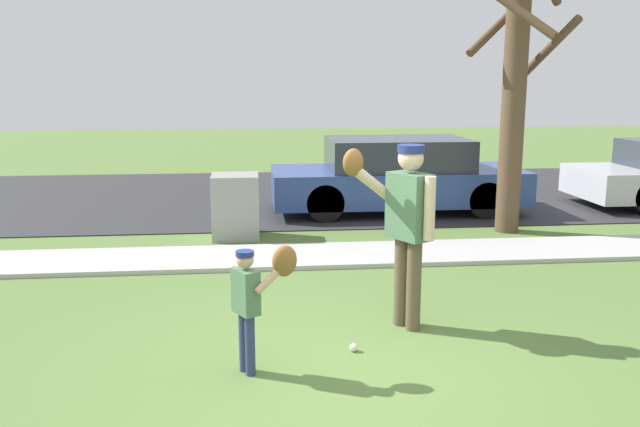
{
  "coord_description": "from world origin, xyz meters",
  "views": [
    {
      "loc": [
        -0.73,
        -5.14,
        2.39
      ],
      "look_at": [
        -0.03,
        1.7,
        1.0
      ],
      "focal_mm": 37.45,
      "sensor_mm": 36.0,
      "label": 1
    }
  ],
  "objects_px": {
    "utility_cabinet": "(236,206)",
    "parked_wagon_blue": "(397,176)",
    "person_child": "(256,291)",
    "street_tree_near": "(515,84)",
    "baseball": "(354,348)",
    "person_adult": "(405,216)"
  },
  "relations": [
    {
      "from": "person_child",
      "to": "utility_cabinet",
      "type": "xyz_separation_m",
      "value": [
        -0.27,
        4.85,
        -0.22
      ]
    },
    {
      "from": "person_child",
      "to": "utility_cabinet",
      "type": "bearing_deg",
      "value": 63.3
    },
    {
      "from": "baseball",
      "to": "street_tree_near",
      "type": "xyz_separation_m",
      "value": [
        3.17,
        4.49,
        2.27
      ]
    },
    {
      "from": "baseball",
      "to": "utility_cabinet",
      "type": "xyz_separation_m",
      "value": [
        -1.13,
        4.52,
        0.45
      ]
    },
    {
      "from": "person_adult",
      "to": "person_child",
      "type": "xyz_separation_m",
      "value": [
        -1.43,
        -0.88,
        -0.41
      ]
    },
    {
      "from": "person_child",
      "to": "street_tree_near",
      "type": "relative_size",
      "value": 0.25
    },
    {
      "from": "baseball",
      "to": "person_adult",
      "type": "bearing_deg",
      "value": 43.69
    },
    {
      "from": "utility_cabinet",
      "to": "parked_wagon_blue",
      "type": "height_order",
      "value": "parked_wagon_blue"
    },
    {
      "from": "baseball",
      "to": "utility_cabinet",
      "type": "relative_size",
      "value": 0.08
    },
    {
      "from": "person_adult",
      "to": "person_child",
      "type": "bearing_deg",
      "value": 1.76
    },
    {
      "from": "person_adult",
      "to": "baseball",
      "type": "bearing_deg",
      "value": 13.85
    },
    {
      "from": "person_adult",
      "to": "person_child",
      "type": "relative_size",
      "value": 1.66
    },
    {
      "from": "person_child",
      "to": "baseball",
      "type": "height_order",
      "value": "person_child"
    },
    {
      "from": "person_child",
      "to": "baseball",
      "type": "xyz_separation_m",
      "value": [
        0.86,
        0.34,
        -0.67
      ]
    },
    {
      "from": "person_adult",
      "to": "street_tree_near",
      "type": "distance_m",
      "value": 4.88
    },
    {
      "from": "person_child",
      "to": "street_tree_near",
      "type": "height_order",
      "value": "street_tree_near"
    },
    {
      "from": "person_adult",
      "to": "person_child",
      "type": "distance_m",
      "value": 1.73
    },
    {
      "from": "utility_cabinet",
      "to": "street_tree_near",
      "type": "height_order",
      "value": "street_tree_near"
    },
    {
      "from": "utility_cabinet",
      "to": "parked_wagon_blue",
      "type": "distance_m",
      "value": 3.34
    },
    {
      "from": "utility_cabinet",
      "to": "street_tree_near",
      "type": "bearing_deg",
      "value": -0.31
    },
    {
      "from": "person_child",
      "to": "utility_cabinet",
      "type": "height_order",
      "value": "person_child"
    },
    {
      "from": "baseball",
      "to": "street_tree_near",
      "type": "distance_m",
      "value": 5.95
    }
  ]
}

